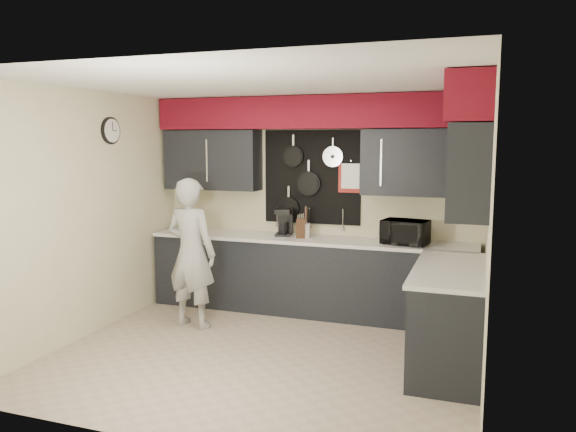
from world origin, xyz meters
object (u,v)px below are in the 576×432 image
at_px(utensil_crock, 305,230).
at_px(knife_block, 301,228).
at_px(microwave, 405,232).
at_px(coffee_maker, 284,221).
at_px(person, 191,253).

bearing_deg(utensil_crock, knife_block, -123.88).
height_order(microwave, coffee_maker, coffee_maker).
height_order(utensil_crock, coffee_maker, coffee_maker).
height_order(knife_block, coffee_maker, coffee_maker).
distance_m(microwave, person, 2.39).
relative_size(knife_block, utensil_crock, 1.35).
height_order(utensil_crock, person, person).
relative_size(knife_block, coffee_maker, 0.70).
bearing_deg(microwave, knife_block, -169.01).
bearing_deg(coffee_maker, knife_block, -35.05).
bearing_deg(knife_block, utensil_crock, 41.65).
bearing_deg(microwave, coffee_maker, -173.39).
distance_m(microwave, knife_block, 1.23).
bearing_deg(coffee_maker, utensil_crock, -23.47).
bearing_deg(person, utensil_crock, -130.69).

